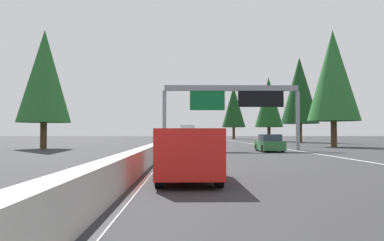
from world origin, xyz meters
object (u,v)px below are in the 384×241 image
at_px(sign_gantry_overhead, 233,99).
at_px(box_truck_far_left, 187,133).
at_px(sedan_near_right, 199,137).
at_px(conifer_right_near, 333,75).
at_px(sedan_far_center, 269,144).
at_px(conifer_left_near, 44,76).
at_px(minivan_far_right, 189,152).
at_px(conifer_right_far, 269,102).
at_px(conifer_right_mid, 300,90).
at_px(conifer_right_distant, 234,107).

distance_m(sign_gantry_overhead, box_truck_far_left, 33.41).
relative_size(sedan_near_right, conifer_right_near, 0.32).
relative_size(sedan_far_center, conifer_left_near, 0.37).
height_order(minivan_far_right, conifer_right_far, conifer_right_far).
distance_m(conifer_right_near, conifer_right_mid, 22.01).
bearing_deg(conifer_left_near, conifer_right_mid, -51.39).
bearing_deg(conifer_right_distant, conifer_right_near, -176.75).
bearing_deg(sedan_far_center, conifer_right_mid, -20.58).
relative_size(conifer_right_far, conifer_right_distant, 0.86).
bearing_deg(sign_gantry_overhead, box_truck_far_left, 6.89).
bearing_deg(sedan_far_center, conifer_right_near, -40.99).
xyz_separation_m(sedan_far_center, conifer_left_near, (6.22, 21.40, 6.63)).
distance_m(sedan_near_right, conifer_left_near, 62.66).
distance_m(conifer_right_near, conifer_left_near, 31.77).
bearing_deg(conifer_left_near, sedan_far_center, -106.21).
height_order(sedan_near_right, conifer_right_near, conifer_right_near).
xyz_separation_m(minivan_far_right, conifer_right_mid, (53.63, -19.59, 7.96)).
bearing_deg(conifer_right_far, conifer_left_near, 140.98).
relative_size(box_truck_far_left, conifer_right_mid, 0.58).
xyz_separation_m(sedan_near_right, conifer_right_far, (-21.47, -13.08, 7.05)).
xyz_separation_m(conifer_right_far, conifer_left_near, (-38.21, 30.97, -0.42)).
xyz_separation_m(sedan_far_center, conifer_right_distant, (74.70, -6.33, 8.28)).
bearing_deg(conifer_right_near, minivan_far_right, 151.81).
xyz_separation_m(sign_gantry_overhead, box_truck_far_left, (33.02, 3.99, -3.14)).
distance_m(box_truck_far_left, conifer_left_near, 33.34).
distance_m(conifer_right_far, conifer_left_near, 49.19).
distance_m(sedan_far_center, conifer_right_distant, 75.43).
bearing_deg(box_truck_far_left, sign_gantry_overhead, -173.11).
xyz_separation_m(box_truck_far_left, sedan_near_right, (30.28, -3.25, -0.93)).
height_order(box_truck_far_left, conifer_left_near, conifer_left_near).
height_order(sedan_near_right, conifer_right_far, conifer_right_far).
distance_m(conifer_right_mid, conifer_right_distant, 41.88).
height_order(minivan_far_right, conifer_right_near, conifer_right_near).
bearing_deg(box_truck_far_left, sedan_far_center, -169.26).
bearing_deg(box_truck_far_left, conifer_right_far, -61.66).
bearing_deg(sedan_near_right, sedan_far_center, -176.95).
distance_m(sedan_far_center, conifer_right_mid, 36.49).
bearing_deg(conifer_right_mid, sedan_far_center, 159.42).
height_order(sign_gantry_overhead, box_truck_far_left, sign_gantry_overhead).
xyz_separation_m(sedan_near_right, conifer_right_near, (-54.48, -13.44, 7.57)).
bearing_deg(conifer_right_near, conifer_right_distant, 3.25).
xyz_separation_m(sign_gantry_overhead, sedan_near_right, (63.30, 0.74, -4.07)).
bearing_deg(conifer_right_mid, conifer_left_near, 128.61).
bearing_deg(conifer_left_near, sign_gantry_overhead, -100.97).
bearing_deg(conifer_right_distant, sedan_near_right, 131.79).
bearing_deg(conifer_left_near, minivan_far_right, -151.71).
bearing_deg(conifer_right_far, sedan_near_right, 31.35).
relative_size(conifer_right_near, conifer_left_near, 1.13).
height_order(conifer_right_near, conifer_right_distant, conifer_right_distant).
bearing_deg(sedan_far_center, conifer_right_distant, -4.85).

